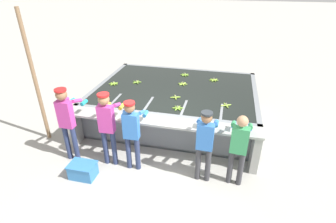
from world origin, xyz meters
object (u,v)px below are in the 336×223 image
object	(u,v)px
support_post_left	(35,80)
worker_3	(205,140)
banana_bunch_floating_2	(183,84)
banana_bunch_floating_4	(175,97)
banana_bunch_floating_5	(226,105)
worker_4	(239,144)
worker_1	(107,122)
banana_bunch_floating_7	(114,84)
banana_bunch_floating_0	(214,80)
banana_bunch_floating_1	(178,108)
knife_0	(132,118)
crate	(83,170)
worker_2	(132,129)
worker_0	(67,118)
banana_bunch_floating_3	(137,82)
banana_bunch_floating_6	(185,75)

from	to	relation	value
support_post_left	worker_3	bearing A→B (deg)	-8.46
worker_3	support_post_left	bearing A→B (deg)	171.54
banana_bunch_floating_2	support_post_left	bearing A→B (deg)	-145.71
banana_bunch_floating_4	banana_bunch_floating_5	bearing A→B (deg)	-7.55
worker_4	banana_bunch_floating_5	xyz separation A→B (m)	(-0.30, 1.57, 0.03)
worker_1	banana_bunch_floating_2	xyz separation A→B (m)	(1.11, 2.68, -0.09)
banana_bunch_floating_5	banana_bunch_floating_7	size ratio (longest dim) A/B	0.96
worker_4	worker_1	bearing A→B (deg)	179.87
banana_bunch_floating_0	banana_bunch_floating_4	bearing A→B (deg)	-120.61
banana_bunch_floating_1	knife_0	bearing A→B (deg)	-143.07
knife_0	crate	size ratio (longest dim) A/B	0.51
banana_bunch_floating_2	banana_bunch_floating_4	xyz separation A→B (m)	(-0.02, -0.95, 0.00)
banana_bunch_floating_1	banana_bunch_floating_2	xyz separation A→B (m)	(-0.16, 1.54, 0.00)
worker_1	banana_bunch_floating_0	bearing A→B (deg)	58.54
worker_1	worker_3	size ratio (longest dim) A/B	1.08
knife_0	crate	xyz separation A→B (m)	(-0.76, -1.05, -0.78)
banana_bunch_floating_5	crate	world-z (taller)	banana_bunch_floating_5
support_post_left	knife_0	bearing A→B (deg)	-2.03
support_post_left	banana_bunch_floating_7	bearing A→B (deg)	55.38
worker_2	worker_3	xyz separation A→B (m)	(1.50, -0.01, -0.02)
worker_4	banana_bunch_floating_7	bearing A→B (deg)	147.63
worker_1	worker_3	xyz separation A→B (m)	(2.05, -0.05, -0.10)
worker_2	knife_0	size ratio (longest dim) A/B	5.74
banana_bunch_floating_0	knife_0	xyz separation A→B (m)	(-1.59, -2.73, -0.01)
worker_0	banana_bunch_floating_1	distance (m)	2.48
banana_bunch_floating_4	banana_bunch_floating_7	distance (m)	2.01
worker_4	crate	xyz separation A→B (m)	(-3.08, -0.57, -0.76)
worker_3	banana_bunch_floating_3	world-z (taller)	worker_3
worker_1	banana_bunch_floating_0	xyz separation A→B (m)	(1.96, 3.21, -0.09)
worker_3	banana_bunch_floating_3	size ratio (longest dim) A/B	5.69
banana_bunch_floating_7	support_post_left	distance (m)	2.14
worker_2	banana_bunch_floating_4	xyz separation A→B (m)	(0.54, 1.77, -0.02)
worker_3	banana_bunch_floating_1	distance (m)	1.42
banana_bunch_floating_5	banana_bunch_floating_6	world-z (taller)	same
worker_1	banana_bunch_floating_5	world-z (taller)	worker_1
knife_0	worker_4	bearing A→B (deg)	-11.72
banana_bunch_floating_5	banana_bunch_floating_7	world-z (taller)	same
worker_3	banana_bunch_floating_1	bearing A→B (deg)	123.24
worker_1	worker_2	bearing A→B (deg)	-3.43
worker_2	banana_bunch_floating_1	size ratio (longest dim) A/B	5.72
worker_3	banana_bunch_floating_5	bearing A→B (deg)	78.19
banana_bunch_floating_7	crate	xyz separation A→B (m)	(0.47, -2.82, -0.79)
worker_0	banana_bunch_floating_4	xyz separation A→B (m)	(1.99, 1.79, -0.12)
worker_3	worker_4	xyz separation A→B (m)	(0.64, 0.04, -0.02)
banana_bunch_floating_7	knife_0	bearing A→B (deg)	-55.22
banana_bunch_floating_3	banana_bunch_floating_6	xyz separation A→B (m)	(1.27, 0.94, -0.00)
crate	worker_2	bearing A→B (deg)	30.36
banana_bunch_floating_7	support_post_left	bearing A→B (deg)	-124.62
banana_bunch_floating_2	knife_0	xyz separation A→B (m)	(-0.73, -2.21, -0.01)
worker_1	banana_bunch_floating_5	xyz separation A→B (m)	(2.39, 1.56, -0.09)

